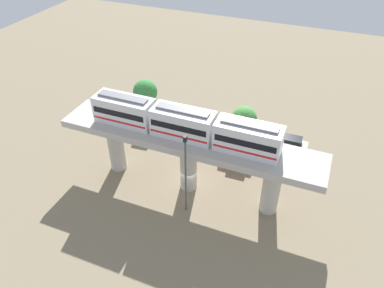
{
  "coord_description": "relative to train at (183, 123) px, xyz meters",
  "views": [
    {
      "loc": [
        29.17,
        12.23,
        30.16
      ],
      "look_at": [
        -2.5,
        -0.58,
        4.36
      ],
      "focal_mm": 34.65,
      "sensor_mm": 36.0,
      "label": 1
    }
  ],
  "objects": [
    {
      "name": "ground_plane",
      "position": [
        0.0,
        0.58,
        -8.81
      ],
      "size": [
        120.0,
        120.0,
        0.0
      ],
      "primitive_type": "plane",
      "color": "#84755B"
    },
    {
      "name": "parked_car_silver",
      "position": [
        -11.87,
        10.34,
        -8.07
      ],
      "size": [
        1.84,
        4.22,
        1.76
      ],
      "rotation": [
        0.0,
        0.0,
        0.01
      ],
      "color": "#B2B5BA",
      "rests_on": "ground"
    },
    {
      "name": "parked_car_red",
      "position": [
        -6.06,
        4.59,
        -8.07
      ],
      "size": [
        1.92,
        4.25,
        1.76
      ],
      "rotation": [
        0.0,
        0.0,
        0.03
      ],
      "color": "red",
      "rests_on": "ground"
    },
    {
      "name": "parked_car_blue",
      "position": [
        -6.93,
        -8.96,
        -8.07
      ],
      "size": [
        2.1,
        4.32,
        1.76
      ],
      "rotation": [
        0.0,
        0.0,
        0.07
      ],
      "color": "#284CB7",
      "rests_on": "ground"
    },
    {
      "name": "tree_mid_lot",
      "position": [
        -13.5,
        -12.0,
        -5.74
      ],
      "size": [
        3.66,
        3.66,
        4.91
      ],
      "color": "brown",
      "rests_on": "ground"
    },
    {
      "name": "tree_near_viaduct",
      "position": [
        -11.49,
        3.8,
        -5.51
      ],
      "size": [
        3.43,
        3.43,
        5.02
      ],
      "color": "brown",
      "rests_on": "ground"
    },
    {
      "name": "train",
      "position": [
        0.0,
        0.0,
        0.0
      ],
      "size": [
        2.64,
        20.5,
        3.24
      ],
      "color": "silver",
      "rests_on": "viaduct"
    },
    {
      "name": "viaduct",
      "position": [
        0.0,
        0.58,
        -3.27
      ],
      "size": [
        5.2,
        28.85,
        7.27
      ],
      "color": "#B7B2AA",
      "rests_on": "ground"
    },
    {
      "name": "signal_post",
      "position": [
        3.4,
        1.69,
        -3.35
      ],
      "size": [
        0.44,
        0.28,
        9.87
      ],
      "color": "#4C4C51",
      "rests_on": "ground"
    }
  ]
}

